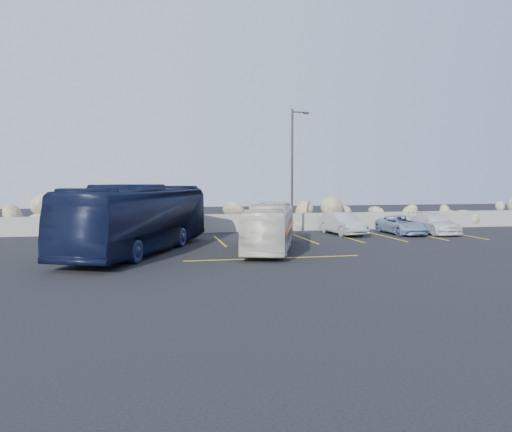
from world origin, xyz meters
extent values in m
plane|color=black|center=(0.00, 0.00, 0.00)|extent=(90.00, 90.00, 0.00)
cube|color=gray|center=(0.00, 12.00, 0.60)|extent=(60.00, 0.40, 1.20)
cube|color=gold|center=(-2.50, 7.00, 0.01)|extent=(0.12, 5.00, 0.01)
cube|color=gold|center=(2.60, 7.00, 0.01)|extent=(0.12, 5.00, 0.01)
cube|color=gold|center=(5.30, 7.00, 0.01)|extent=(0.12, 5.00, 0.01)
cube|color=gold|center=(7.90, 7.00, 0.01)|extent=(0.12, 5.00, 0.01)
cube|color=gold|center=(10.50, 7.00, 0.01)|extent=(0.12, 5.00, 0.01)
cube|color=gold|center=(13.10, 7.00, 0.01)|extent=(0.12, 5.00, 0.01)
cube|color=gold|center=(-1.00, 0.20, 0.01)|extent=(8.00, 0.12, 0.01)
cylinder|color=#32302C|center=(2.50, 9.50, 4.00)|extent=(0.14, 0.14, 8.00)
cylinder|color=#32302C|center=(2.95, 9.50, 7.80)|extent=(0.90, 0.08, 0.08)
cube|color=#32302C|center=(3.40, 9.50, 7.75)|extent=(0.35, 0.18, 0.12)
imported|color=silver|center=(-0.53, 2.85, 1.15)|extent=(4.43, 8.45, 2.30)
imported|color=black|center=(-6.86, 3.34, 1.64)|extent=(7.24, 11.93, 3.29)
imported|color=#AAAAAF|center=(5.67, 8.81, 0.71)|extent=(1.89, 4.41, 1.41)
imported|color=silver|center=(11.89, 8.27, 0.66)|extent=(2.08, 4.62, 1.31)
imported|color=#8197B8|center=(9.58, 8.32, 0.60)|extent=(2.11, 4.36, 1.20)
camera|label=1|loc=(-6.26, -21.24, 3.46)|focal=35.00mm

